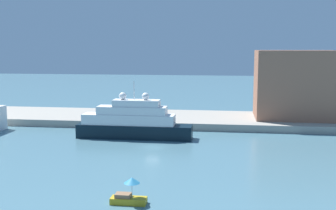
% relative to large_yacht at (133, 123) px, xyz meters
% --- Properties ---
extents(ground, '(400.00, 400.00, 0.00)m').
position_rel_large_yacht_xyz_m(ground, '(5.25, -7.42, -3.13)').
color(ground, slate).
extents(quay_dock, '(110.00, 19.74, 1.63)m').
position_rel_large_yacht_xyz_m(quay_dock, '(5.25, 18.45, -2.32)').
color(quay_dock, gray).
rests_on(quay_dock, ground).
extents(large_yacht, '(22.92, 4.09, 11.37)m').
position_rel_large_yacht_xyz_m(large_yacht, '(0.00, 0.00, 0.00)').
color(large_yacht, black).
rests_on(large_yacht, ground).
extents(small_motorboat, '(4.14, 1.87, 3.15)m').
position_rel_large_yacht_xyz_m(small_motorboat, '(7.37, -34.63, -1.99)').
color(small_motorboat, '#B7991E').
rests_on(small_motorboat, ground).
extents(harbor_building, '(17.90, 13.38, 15.65)m').
position_rel_large_yacht_xyz_m(harbor_building, '(34.03, 19.63, 6.32)').
color(harbor_building, '#9E664C').
rests_on(harbor_building, quay_dock).
extents(parked_car, '(4.12, 1.75, 1.44)m').
position_rel_large_yacht_xyz_m(parked_car, '(-8.45, 12.82, -0.88)').
color(parked_car, silver).
rests_on(parked_car, quay_dock).
extents(person_figure, '(0.36, 0.36, 1.62)m').
position_rel_large_yacht_xyz_m(person_figure, '(-5.24, 14.90, -0.75)').
color(person_figure, '#334C8C').
rests_on(person_figure, quay_dock).
extents(mooring_bollard, '(0.44, 0.44, 0.79)m').
position_rel_large_yacht_xyz_m(mooring_bollard, '(4.78, 9.71, -1.11)').
color(mooring_bollard, black).
rests_on(mooring_bollard, quay_dock).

